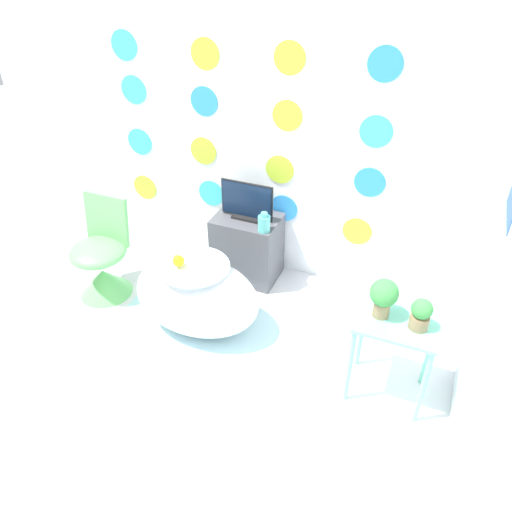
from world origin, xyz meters
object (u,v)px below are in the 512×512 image
Objects in this scene: chair at (102,265)px; potted_plant_left at (384,296)px; tv at (247,203)px; potted_plant_right at (421,314)px; bathtub at (197,296)px; vase at (264,223)px.

chair is 2.20m from potted_plant_left.
chair is 3.15× the size of potted_plant_left.
chair is at bearing -146.22° from tv.
tv is 2.14× the size of potted_plant_right.
potted_plant_left reaches higher than chair.
bathtub is 1.36m from potted_plant_left.
chair is 2.40m from potted_plant_right.
potted_plant_left is at bearing -33.79° from vase.
tv is at bearing 33.78° from chair.
vase is at bearing 23.98° from chair.
bathtub is 4.69× the size of potted_plant_right.
tv is 0.24m from vase.
chair is at bearing 175.80° from potted_plant_right.
vase reaches higher than bathtub.
potted_plant_left is (2.14, -0.15, 0.49)m from chair.
potted_plant_right is at bearing -4.09° from bathtub.
tv reaches higher than potted_plant_right.
potted_plant_left reaches higher than potted_plant_right.
vase is 1.20m from potted_plant_left.
tv reaches higher than vase.
bathtub is 0.73m from vase.
tv is at bearing 83.04° from bathtub.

